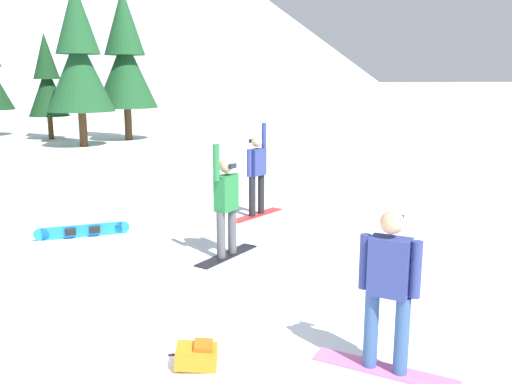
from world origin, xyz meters
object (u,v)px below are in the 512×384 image
object	(u,v)px
loose_snowboard_near_right	(83,231)
snowboarder_background	(257,173)
snowboarder_midground	(226,204)
pine_tree_twin	(125,59)
pine_tree_young	(47,82)
snowboarder_foreground	(388,289)
backpack_orange	(197,355)
pine_tree_slender	(79,58)

from	to	relation	value
loose_snowboard_near_right	snowboarder_background	bearing A→B (deg)	11.01
snowboarder_midground	pine_tree_twin	size ratio (longest dim) A/B	0.27
pine_tree_twin	pine_tree_young	size ratio (longest dim) A/B	1.38
snowboarder_foreground	backpack_orange	world-z (taller)	snowboarder_foreground
snowboarder_midground	snowboarder_background	size ratio (longest dim) A/B	0.96
loose_snowboard_near_right	pine_tree_slender	world-z (taller)	pine_tree_slender
snowboarder_background	pine_tree_slender	xyz separation A→B (m)	(-3.84, 14.35, 2.92)
snowboarder_midground	pine_tree_young	bearing A→B (deg)	101.33
pine_tree_twin	snowboarder_midground	bearing A→B (deg)	-88.82
pine_tree_slender	backpack_orange	bearing A→B (deg)	-86.24
snowboarder_midground	backpack_orange	world-z (taller)	snowboarder_midground
loose_snowboard_near_right	snowboarder_midground	bearing A→B (deg)	-37.96
snowboarder_foreground	snowboarder_midground	distance (m)	4.20
backpack_orange	pine_tree_slender	xyz separation A→B (m)	(-1.34, 20.44, 3.76)
backpack_orange	loose_snowboard_near_right	bearing A→B (deg)	102.88
loose_snowboard_near_right	backpack_orange	distance (m)	5.50
loose_snowboard_near_right	backpack_orange	xyz separation A→B (m)	(1.23, -5.36, -0.01)
loose_snowboard_near_right	pine_tree_young	size ratio (longest dim) A/B	0.34
backpack_orange	snowboarder_foreground	bearing A→B (deg)	-19.40
loose_snowboard_near_right	pine_tree_slender	xyz separation A→B (m)	(-0.12, 15.08, 3.75)
snowboarder_background	loose_snowboard_near_right	world-z (taller)	snowboarder_background
backpack_orange	pine_tree_young	world-z (taller)	pine_tree_young
snowboarder_foreground	pine_tree_young	world-z (taller)	pine_tree_young
pine_tree_twin	pine_tree_slender	size ratio (longest dim) A/B	1.02
pine_tree_young	backpack_orange	bearing A→B (deg)	-83.00
snowboarder_foreground	pine_tree_slender	size ratio (longest dim) A/B	0.24
snowboarder_foreground	snowboarder_midground	size ratio (longest dim) A/B	0.88
snowboarder_background	backpack_orange	world-z (taller)	snowboarder_background
snowboarder_midground	pine_tree_slender	xyz separation A→B (m)	(-2.52, 16.95, 2.96)
pine_tree_slender	snowboarder_midground	bearing A→B (deg)	-81.55
snowboarder_background	backpack_orange	distance (m)	6.63
pine_tree_slender	snowboarder_background	bearing A→B (deg)	-75.03
snowboarder_background	pine_tree_slender	world-z (taller)	pine_tree_slender
pine_tree_young	pine_tree_slender	distance (m)	4.19
snowboarder_foreground	pine_tree_twin	size ratio (longest dim) A/B	0.24
loose_snowboard_near_right	pine_tree_young	distance (m)	19.08
pine_tree_young	pine_tree_slender	bearing A→B (deg)	-66.43
backpack_orange	pine_tree_young	distance (m)	24.50
snowboarder_background	pine_tree_slender	distance (m)	15.14
snowboarder_background	pine_tree_twin	world-z (taller)	pine_tree_twin
backpack_orange	pine_tree_twin	bearing A→B (deg)	88.02
backpack_orange	pine_tree_slender	bearing A→B (deg)	93.76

